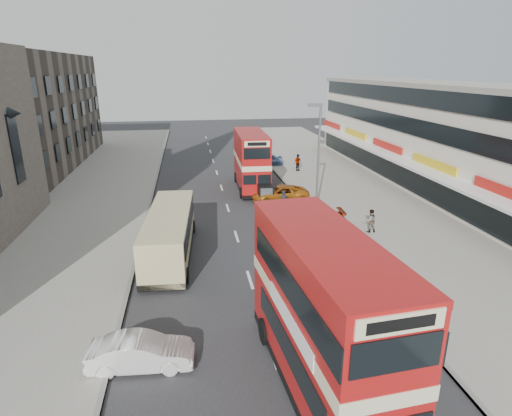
{
  "coord_description": "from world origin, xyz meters",
  "views": [
    {
      "loc": [
        -2.81,
        -11.37,
        10.48
      ],
      "look_at": [
        0.14,
        6.86,
        4.32
      ],
      "focal_mm": 29.48,
      "sensor_mm": 36.0,
      "label": 1
    }
  ],
  "objects_px": {
    "car_right_c": "(263,160)",
    "pedestrian_near": "(370,221)",
    "bus_main": "(324,314)",
    "pedestrian_far": "(298,163)",
    "coach": "(170,232)",
    "bus_second": "(251,161)",
    "car_right_a": "(311,219)",
    "car_right_b": "(280,194)",
    "car_left_front": "(141,352)",
    "street_lamp": "(318,150)",
    "cyclist": "(284,207)"
  },
  "relations": [
    {
      "from": "car_right_b",
      "to": "pedestrian_far",
      "type": "xyz_separation_m",
      "value": [
        4.05,
        9.79,
        0.38
      ]
    },
    {
      "from": "bus_second",
      "to": "car_right_b",
      "type": "height_order",
      "value": "bus_second"
    },
    {
      "from": "street_lamp",
      "to": "bus_second",
      "type": "xyz_separation_m",
      "value": [
        -3.84,
        7.22,
        -2.18
      ]
    },
    {
      "from": "bus_second",
      "to": "pedestrian_far",
      "type": "height_order",
      "value": "bus_second"
    },
    {
      "from": "car_right_a",
      "to": "car_right_b",
      "type": "height_order",
      "value": "car_right_b"
    },
    {
      "from": "car_left_front",
      "to": "pedestrian_far",
      "type": "xyz_separation_m",
      "value": [
        13.38,
        28.87,
        0.41
      ]
    },
    {
      "from": "coach",
      "to": "car_left_front",
      "type": "height_order",
      "value": "coach"
    },
    {
      "from": "street_lamp",
      "to": "car_right_c",
      "type": "bearing_deg",
      "value": 93.98
    },
    {
      "from": "street_lamp",
      "to": "coach",
      "type": "distance_m",
      "value": 12.79
    },
    {
      "from": "car_right_c",
      "to": "pedestrian_far",
      "type": "relative_size",
      "value": 2.42
    },
    {
      "from": "street_lamp",
      "to": "car_left_front",
      "type": "bearing_deg",
      "value": -125.53
    },
    {
      "from": "pedestrian_near",
      "to": "cyclist",
      "type": "xyz_separation_m",
      "value": [
        -4.82,
        4.56,
        -0.3
      ]
    },
    {
      "from": "street_lamp",
      "to": "car_left_front",
      "type": "relative_size",
      "value": 2.14
    },
    {
      "from": "bus_main",
      "to": "coach",
      "type": "relative_size",
      "value": 1.03
    },
    {
      "from": "car_left_front",
      "to": "street_lamp",
      "type": "bearing_deg",
      "value": -31.74
    },
    {
      "from": "street_lamp",
      "to": "bus_main",
      "type": "distance_m",
      "value": 18.74
    },
    {
      "from": "street_lamp",
      "to": "pedestrian_far",
      "type": "height_order",
      "value": "street_lamp"
    },
    {
      "from": "pedestrian_near",
      "to": "coach",
      "type": "bearing_deg",
      "value": 3.97
    },
    {
      "from": "coach",
      "to": "car_right_c",
      "type": "relative_size",
      "value": 2.2
    },
    {
      "from": "bus_second",
      "to": "car_right_c",
      "type": "relative_size",
      "value": 2.12
    },
    {
      "from": "car_right_a",
      "to": "pedestrian_far",
      "type": "xyz_separation_m",
      "value": [
        3.21,
        16.16,
        0.39
      ]
    },
    {
      "from": "street_lamp",
      "to": "cyclist",
      "type": "bearing_deg",
      "value": -171.35
    },
    {
      "from": "bus_second",
      "to": "pedestrian_far",
      "type": "xyz_separation_m",
      "value": [
        5.79,
        5.66,
        -1.57
      ]
    },
    {
      "from": "bus_second",
      "to": "car_left_front",
      "type": "relative_size",
      "value": 2.38
    },
    {
      "from": "car_right_a",
      "to": "coach",
      "type": "bearing_deg",
      "value": -68.85
    },
    {
      "from": "car_right_b",
      "to": "pedestrian_far",
      "type": "distance_m",
      "value": 10.6
    },
    {
      "from": "pedestrian_near",
      "to": "street_lamp",
      "type": "bearing_deg",
      "value": -67.1
    },
    {
      "from": "street_lamp",
      "to": "bus_main",
      "type": "height_order",
      "value": "street_lamp"
    },
    {
      "from": "car_left_front",
      "to": "pedestrian_near",
      "type": "distance_m",
      "value": 17.59
    },
    {
      "from": "car_left_front",
      "to": "car_right_c",
      "type": "xyz_separation_m",
      "value": [
        10.3,
        32.23,
        0.1
      ]
    },
    {
      "from": "bus_main",
      "to": "pedestrian_far",
      "type": "height_order",
      "value": "bus_main"
    },
    {
      "from": "street_lamp",
      "to": "car_right_a",
      "type": "distance_m",
      "value": 5.43
    },
    {
      "from": "bus_main",
      "to": "street_lamp",
      "type": "bearing_deg",
      "value": -110.8
    },
    {
      "from": "street_lamp",
      "to": "car_right_b",
      "type": "height_order",
      "value": "street_lamp"
    },
    {
      "from": "bus_main",
      "to": "pedestrian_near",
      "type": "distance_m",
      "value": 15.06
    },
    {
      "from": "car_right_b",
      "to": "pedestrian_far",
      "type": "bearing_deg",
      "value": 155.72
    },
    {
      "from": "car_left_front",
      "to": "cyclist",
      "type": "bearing_deg",
      "value": -25.81
    },
    {
      "from": "car_right_a",
      "to": "cyclist",
      "type": "height_order",
      "value": "cyclist"
    },
    {
      "from": "cyclist",
      "to": "car_left_front",
      "type": "bearing_deg",
      "value": -114.77
    },
    {
      "from": "bus_main",
      "to": "pedestrian_far",
      "type": "distance_m",
      "value": 31.64
    },
    {
      "from": "car_right_b",
      "to": "pedestrian_far",
      "type": "height_order",
      "value": "pedestrian_far"
    },
    {
      "from": "bus_main",
      "to": "pedestrian_near",
      "type": "height_order",
      "value": "bus_main"
    },
    {
      "from": "bus_second",
      "to": "car_right_a",
      "type": "height_order",
      "value": "bus_second"
    },
    {
      "from": "bus_second",
      "to": "car_right_a",
      "type": "bearing_deg",
      "value": 105.35
    },
    {
      "from": "pedestrian_near",
      "to": "pedestrian_far",
      "type": "bearing_deg",
      "value": -90.65
    },
    {
      "from": "car_right_a",
      "to": "car_right_c",
      "type": "distance_m",
      "value": 19.51
    },
    {
      "from": "car_right_c",
      "to": "pedestrian_near",
      "type": "xyz_separation_m",
      "value": [
        3.39,
        -21.18,
        0.22
      ]
    },
    {
      "from": "car_right_c",
      "to": "pedestrian_near",
      "type": "distance_m",
      "value": 21.45
    },
    {
      "from": "car_left_front",
      "to": "cyclist",
      "type": "height_order",
      "value": "cyclist"
    },
    {
      "from": "car_right_b",
      "to": "pedestrian_near",
      "type": "distance_m",
      "value": 9.14
    }
  ]
}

